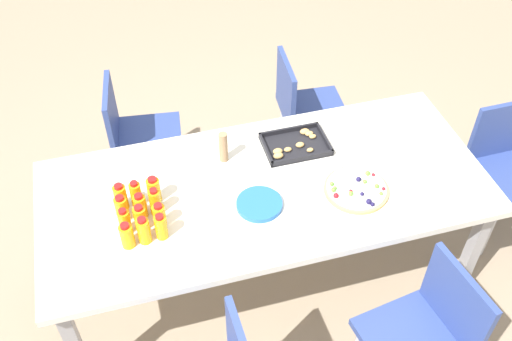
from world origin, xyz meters
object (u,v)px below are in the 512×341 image
object	(u,v)px
juice_bottle_2	(161,227)
plate_stack	(259,204)
chair_near_right	(427,330)
juice_bottle_5	(159,216)
juice_bottle_0	(127,236)
juice_bottle_11	(154,190)
fruit_pizza	(356,189)
juice_bottle_8	(155,202)
snack_tray	(295,145)
juice_bottle_6	(122,209)
napkin_stack	(462,180)
chair_far_left	(135,132)
party_table	(265,194)
juice_bottle_7	(140,206)
juice_bottle_1	(144,230)
cardboard_tube	(223,147)
juice_bottle_9	(121,197)
juice_bottle_10	(136,194)
juice_bottle_4	(140,218)
chair_end	(507,162)
chair_far_right	(303,105)
juice_bottle_3	(125,222)

from	to	relation	value
juice_bottle_2	plate_stack	size ratio (longest dim) A/B	0.64
chair_near_right	juice_bottle_5	world-z (taller)	juice_bottle_5
juice_bottle_0	juice_bottle_5	distance (m)	0.17
juice_bottle_11	fruit_pizza	bearing A→B (deg)	-12.33
juice_bottle_5	juice_bottle_8	size ratio (longest dim) A/B	0.89
juice_bottle_2	snack_tray	bearing A→B (deg)	28.02
juice_bottle_8	snack_tray	distance (m)	0.80
chair_near_right	juice_bottle_2	bearing A→B (deg)	50.29
juice_bottle_6	napkin_stack	world-z (taller)	juice_bottle_6
chair_far_left	snack_tray	bearing A→B (deg)	58.00
fruit_pizza	party_table	bearing A→B (deg)	159.34
juice_bottle_7	fruit_pizza	bearing A→B (deg)	-7.04
juice_bottle_1	juice_bottle_5	bearing A→B (deg)	42.09
party_table	cardboard_tube	size ratio (longest dim) A/B	12.71
juice_bottle_9	juice_bottle_11	bearing A→B (deg)	1.24
juice_bottle_10	snack_tray	bearing A→B (deg)	11.97
party_table	cardboard_tube	bearing A→B (deg)	122.97
juice_bottle_4	snack_tray	xyz separation A→B (m)	(0.84, 0.33, -0.05)
plate_stack	juice_bottle_0	bearing A→B (deg)	-173.93
juice_bottle_7	juice_bottle_9	world-z (taller)	juice_bottle_9
juice_bottle_9	snack_tray	bearing A→B (deg)	11.15
chair_far_left	napkin_stack	world-z (taller)	chair_far_left
juice_bottle_8	cardboard_tube	world-z (taller)	cardboard_tube
juice_bottle_8	juice_bottle_10	world-z (taller)	juice_bottle_8
party_table	juice_bottle_4	xyz separation A→B (m)	(-0.61, -0.10, 0.13)
cardboard_tube	juice_bottle_9	bearing A→B (deg)	-160.75
juice_bottle_4	juice_bottle_5	xyz separation A→B (m)	(0.08, -0.01, -0.00)
juice_bottle_6	snack_tray	world-z (taller)	juice_bottle_6
juice_bottle_4	plate_stack	xyz separation A→B (m)	(0.54, -0.02, -0.05)
juice_bottle_5	juice_bottle_9	distance (m)	0.22
chair_end	fruit_pizza	size ratio (longest dim) A/B	2.68
chair_far_right	juice_bottle_8	world-z (taller)	juice_bottle_8
party_table	juice_bottle_6	world-z (taller)	juice_bottle_6
chair_end	juice_bottle_0	size ratio (longest dim) A/B	6.09
chair_end	chair_far_left	bearing A→B (deg)	-23.41
juice_bottle_3	juice_bottle_8	size ratio (longest dim) A/B	0.96
juice_bottle_3	snack_tray	size ratio (longest dim) A/B	0.43
fruit_pizza	napkin_stack	world-z (taller)	fruit_pizza
snack_tray	juice_bottle_5	bearing A→B (deg)	-156.09
party_table	juice_bottle_6	distance (m)	0.70
juice_bottle_7	snack_tray	size ratio (longest dim) A/B	0.41
chair_far_right	juice_bottle_10	distance (m)	1.40
juice_bottle_6	juice_bottle_9	xyz separation A→B (m)	(0.00, 0.07, 0.00)
juice_bottle_8	juice_bottle_9	size ratio (longest dim) A/B	1.03
chair_near_right	juice_bottle_8	distance (m)	1.33
juice_bottle_8	fruit_pizza	world-z (taller)	juice_bottle_8
chair_far_left	fruit_pizza	size ratio (longest dim) A/B	2.68
juice_bottle_0	cardboard_tube	bearing A→B (deg)	38.24
chair_near_right	fruit_pizza	world-z (taller)	chair_near_right
juice_bottle_10	plate_stack	xyz separation A→B (m)	(0.54, -0.17, -0.05)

